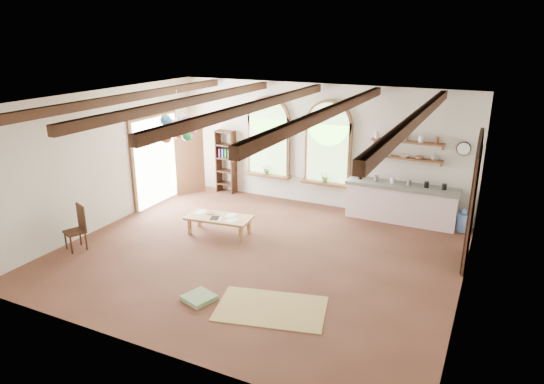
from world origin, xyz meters
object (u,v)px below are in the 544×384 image
Objects in this scene: coffee_table at (219,219)px; balloon_cluster at (179,127)px; side_chair at (77,237)px; kitchen_counter at (401,203)px.

balloon_cluster is (-1.12, 0.20, 1.98)m from coffee_table.
side_chair reaches higher than coffee_table.
kitchen_counter is at bearing 36.02° from coffee_table.
coffee_table is 3.07m from side_chair.
balloon_cluster reaches higher than side_chair.
balloon_cluster is at bearing 62.02° from side_chair.
kitchen_counter is at bearing 38.18° from side_chair.
side_chair is 3.26m from balloon_cluster.
balloon_cluster reaches higher than coffee_table.
balloon_cluster reaches higher than kitchen_counter.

